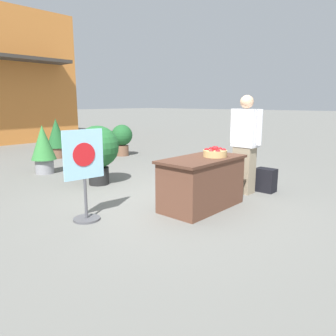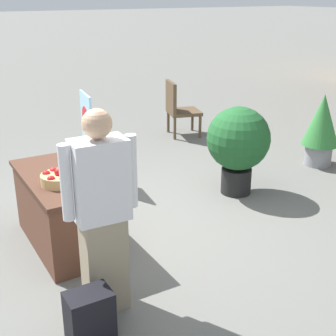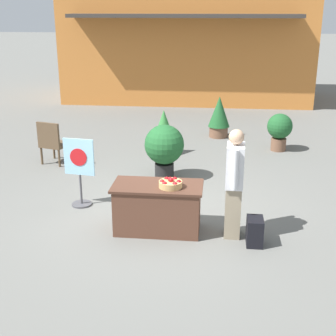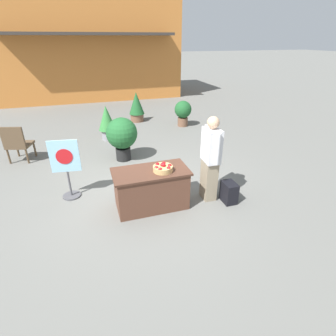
{
  "view_description": "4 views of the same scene",
  "coord_description": "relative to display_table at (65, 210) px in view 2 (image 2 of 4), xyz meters",
  "views": [
    {
      "loc": [
        -3.84,
        -3.56,
        1.58
      ],
      "look_at": [
        -0.42,
        -0.5,
        0.66
      ],
      "focal_mm": 35.0,
      "sensor_mm": 36.0,
      "label": 1
    },
    {
      "loc": [
        4.34,
        -1.99,
        2.49
      ],
      "look_at": [
        0.67,
        0.15,
        0.87
      ],
      "focal_mm": 50.0,
      "sensor_mm": 36.0,
      "label": 2
    },
    {
      "loc": [
        0.96,
        -7.45,
        3.38
      ],
      "look_at": [
        0.19,
        -0.26,
        0.89
      ],
      "focal_mm": 50.0,
      "sensor_mm": 36.0,
      "label": 3
    },
    {
      "loc": [
        -0.93,
        -4.9,
        2.95
      ],
      "look_at": [
        0.49,
        -0.49,
        0.65
      ],
      "focal_mm": 28.0,
      "sensor_mm": 36.0,
      "label": 4
    }
  ],
  "objects": [
    {
      "name": "display_table",
      "position": [
        0.0,
        0.0,
        0.0
      ],
      "size": [
        1.41,
        0.72,
        0.77
      ],
      "color": "brown",
      "rests_on": "ground_plane"
    },
    {
      "name": "apple_basket",
      "position": [
        0.21,
        -0.08,
        0.44
      ],
      "size": [
        0.36,
        0.36,
        0.16
      ],
      "color": "tan",
      "rests_on": "display_table"
    },
    {
      "name": "poster_board",
      "position": [
        -1.49,
        0.84,
        0.28
      ],
      "size": [
        0.56,
        0.36,
        1.23
      ],
      "rotation": [
        0.0,
        0.0,
        -1.71
      ],
      "color": "#4C4C51",
      "rests_on": "ground_plane"
    },
    {
      "name": "potted_plant_near_left",
      "position": [
        -0.17,
        2.35,
        0.3
      ],
      "size": [
        0.81,
        0.81,
        1.14
      ],
      "color": "black",
      "rests_on": "ground_plane"
    },
    {
      "name": "ground_plane",
      "position": [
        -0.07,
        0.74,
        -0.39
      ],
      "size": [
        120.0,
        120.0,
        0.0
      ],
      "primitive_type": "plane",
      "color": "slate"
    },
    {
      "name": "potted_plant_near_right",
      "position": [
        -0.38,
        4.09,
        0.22
      ],
      "size": [
        0.54,
        0.54,
        1.09
      ],
      "color": "gray",
      "rests_on": "ground_plane"
    },
    {
      "name": "backpack",
      "position": [
        1.5,
        -0.32,
        -0.18
      ],
      "size": [
        0.24,
        0.34,
        0.42
      ],
      "color": "black",
      "rests_on": "ground_plane"
    },
    {
      "name": "patio_chair",
      "position": [
        -2.77,
        3.05,
        0.15
      ],
      "size": [
        0.68,
        0.68,
        0.99
      ],
      "rotation": [
        0.0,
        0.0,
        1.29
      ],
      "color": "brown",
      "rests_on": "ground_plane"
    },
    {
      "name": "person_visitor",
      "position": [
        1.18,
        -0.05,
        0.48
      ],
      "size": [
        0.28,
        0.61,
        1.7
      ],
      "rotation": [
        0.0,
        0.0,
        3.1
      ],
      "color": "gray",
      "rests_on": "ground_plane"
    }
  ]
}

